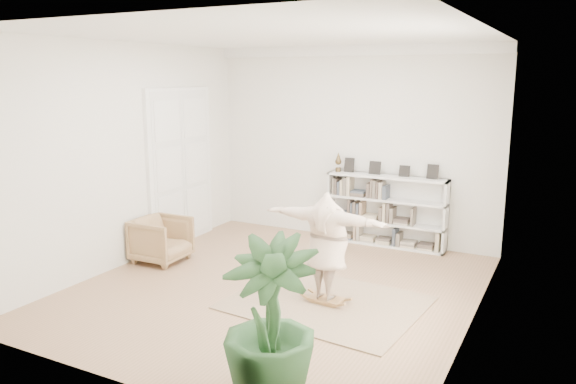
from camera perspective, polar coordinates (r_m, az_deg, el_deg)
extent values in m
plane|color=#8F6D4A|center=(8.37, -1.18, -9.74)|extent=(6.00, 6.00, 0.00)
plane|color=silver|center=(10.60, 6.57, 4.81)|extent=(5.50, 0.00, 5.50)
plane|color=silver|center=(5.50, -16.37, -2.07)|extent=(5.50, 0.00, 5.50)
plane|color=silver|center=(9.51, -15.98, 3.63)|extent=(0.00, 6.00, 6.00)
plane|color=silver|center=(7.03, 18.87, 0.71)|extent=(0.00, 6.00, 6.00)
plane|color=white|center=(7.81, -1.30, 15.65)|extent=(6.00, 6.00, 0.00)
cube|color=white|center=(10.48, 6.67, 14.09)|extent=(5.50, 0.12, 0.18)
cube|color=white|center=(10.51, -10.86, 2.41)|extent=(0.08, 1.78, 2.92)
cube|color=silver|center=(10.19, -12.16, 2.07)|extent=(0.06, 0.78, 2.80)
cube|color=silver|center=(10.81, -9.47, 2.72)|extent=(0.06, 0.78, 2.80)
cube|color=silver|center=(10.74, 4.41, -1.29)|extent=(0.04, 0.35, 1.30)
cube|color=silver|center=(10.12, 15.74, -2.52)|extent=(0.04, 0.35, 1.30)
cube|color=silver|center=(10.52, 10.16, -1.72)|extent=(2.20, 0.04, 1.30)
cube|color=silver|center=(10.55, 9.79, -5.22)|extent=(2.20, 0.35, 0.04)
cube|color=silver|center=(10.43, 9.86, -3.07)|extent=(2.20, 0.35, 0.04)
cube|color=silver|center=(10.33, 9.95, -0.76)|extent=(2.20, 0.35, 0.04)
cube|color=silver|center=(10.25, 10.03, 1.53)|extent=(2.20, 0.35, 0.04)
cube|color=black|center=(10.52, 6.24, 2.67)|extent=(0.18, 0.07, 0.24)
cube|color=black|center=(10.35, 8.82, 2.45)|extent=(0.18, 0.07, 0.24)
cube|color=black|center=(10.19, 11.75, 2.20)|extent=(0.18, 0.07, 0.24)
cube|color=black|center=(10.07, 14.49, 1.96)|extent=(0.18, 0.07, 0.24)
imported|color=tan|center=(9.65, -12.73, -4.74)|extent=(0.85, 0.83, 0.75)
cube|color=tan|center=(7.86, 3.88, -11.17)|extent=(2.67, 2.22, 0.02)
cube|color=olive|center=(7.84, 3.89, -10.75)|extent=(0.49, 0.32, 0.03)
cube|color=olive|center=(7.85, 3.88, -10.97)|extent=(0.32, 0.08, 0.04)
cube|color=olive|center=(7.85, 3.88, -10.97)|extent=(0.32, 0.08, 0.04)
cube|color=olive|center=(7.84, 3.89, -10.75)|extent=(0.19, 0.06, 0.10)
cube|color=olive|center=(7.84, 3.89, -10.75)|extent=(0.19, 0.06, 0.10)
imported|color=#C9AD97|center=(7.57, 3.97, -5.23)|extent=(1.86, 0.66, 1.48)
imported|color=#2A5329|center=(5.42, -1.87, -12.97)|extent=(1.01, 1.01, 1.61)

